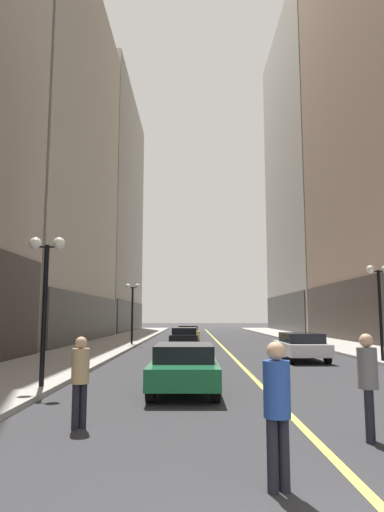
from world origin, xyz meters
The scene contains 17 objects.
ground_plane centered at (0.00, 35.00, 0.00)m, with size 200.00×200.00×0.00m, color #2D2D30.
sidewalk_left centered at (-8.25, 35.00, 0.07)m, with size 4.50×78.00×0.15m, color #9E9991.
sidewalk_right centered at (8.25, 35.00, 0.07)m, with size 4.50×78.00×0.15m, color #9E9991.
lane_centre_stripe centered at (0.00, 35.00, 0.00)m, with size 0.16×70.00×0.01m, color #E5D64C.
building_left_mid centered at (-16.06, 34.50, 15.71)m, with size 11.32×24.00×31.57m.
building_left_far centered at (-16.37, 60.00, 16.74)m, with size 11.95×26.00×33.62m.
building_right_far centered at (16.06, 60.00, 22.31)m, with size 11.33×26.00×44.81m.
car_green centered at (-2.35, 10.02, 0.72)m, with size 1.86×4.36×1.32m.
car_white centered at (3.07, 18.90, 0.72)m, with size 1.98×4.24×1.32m.
car_black centered at (-2.64, 28.91, 0.72)m, with size 1.99×4.12×1.32m.
car_yellow centered at (-2.48, 36.02, 0.72)m, with size 1.93×4.51×1.32m.
pedestrian_in_grey_suit centered at (0.92, 4.86, 1.07)m, with size 0.46×0.46×1.82m.
pedestrian_in_tan_trench centered at (-4.28, 5.79, 1.01)m, with size 0.48×0.48×1.73m.
pedestrian_in_blue_hoodie centered at (-1.07, 2.64, 1.06)m, with size 0.43×0.43×1.81m.
street_lamp_left_near centered at (-6.40, 10.05, 3.26)m, with size 1.06×0.36×4.43m.
street_lamp_left_far centered at (-6.40, 29.59, 3.26)m, with size 1.06×0.36×4.43m.
street_lamp_right_mid centered at (6.40, 17.54, 3.26)m, with size 1.06×0.36×4.43m.
Camera 1 is at (-2.13, -3.22, 2.13)m, focal length 32.00 mm.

